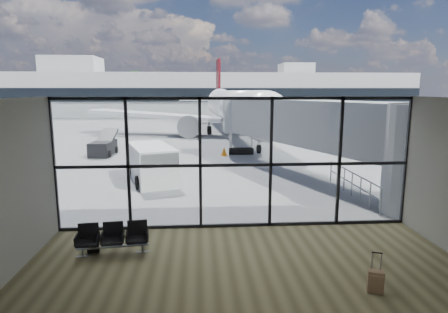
{
  "coord_description": "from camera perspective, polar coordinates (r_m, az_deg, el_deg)",
  "views": [
    {
      "loc": [
        -1.24,
        -12.39,
        4.68
      ],
      "look_at": [
        -0.19,
        3.0,
        1.97
      ],
      "focal_mm": 30.0,
      "sensor_mm": 36.0,
      "label": 1
    }
  ],
  "objects": [
    {
      "name": "tree_3",
      "position": [
        88.24,
        -21.14,
        9.27
      ],
      "size": [
        4.95,
        4.95,
        7.12
      ],
      "color": "#382619",
      "rests_on": "ground"
    },
    {
      "name": "traffic_cone_b",
      "position": [
        27.35,
        0.01,
        0.77
      ],
      "size": [
        0.46,
        0.46,
        0.65
      ],
      "color": "orange",
      "rests_on": "ground"
    },
    {
      "name": "jet_bridge",
      "position": [
        20.5,
        13.6,
        4.31
      ],
      "size": [
        8.0,
        16.5,
        4.33
      ],
      "color": "gray",
      "rests_on": "ground"
    },
    {
      "name": "lounge_shell",
      "position": [
        7.95,
        5.22,
        -4.85
      ],
      "size": [
        12.02,
        8.01,
        4.51
      ],
      "color": "brown",
      "rests_on": "ground"
    },
    {
      "name": "far_terminal",
      "position": [
        74.37,
        -3.42,
        9.58
      ],
      "size": [
        80.0,
        12.2,
        11.0
      ],
      "color": "#ADADA8",
      "rests_on": "ground"
    },
    {
      "name": "traffic_cone_a",
      "position": [
        23.49,
        -10.56,
        -1.0
      ],
      "size": [
        0.42,
        0.42,
        0.6
      ],
      "color": "orange",
      "rests_on": "ground"
    },
    {
      "name": "service_van",
      "position": [
        19.8,
        -10.89,
        -1.02
      ],
      "size": [
        3.12,
        4.71,
        1.89
      ],
      "rotation": [
        0.0,
        0.0,
        0.31
      ],
      "color": "white",
      "rests_on": "ground"
    },
    {
      "name": "ground",
      "position": [
        52.61,
        -2.52,
        4.85
      ],
      "size": [
        220.0,
        220.0,
        0.0
      ],
      "primitive_type": "plane",
      "color": "slate",
      "rests_on": "ground"
    },
    {
      "name": "suitcase",
      "position": [
        9.86,
        22.11,
        -17.24
      ],
      "size": [
        0.41,
        0.34,
        0.97
      ],
      "rotation": [
        0.0,
        0.0,
        -0.35
      ],
      "color": "#86664B",
      "rests_on": "ground"
    },
    {
      "name": "mobile_stairs",
      "position": [
        28.57,
        -28.93,
        0.51
      ],
      "size": [
        2.18,
        3.73,
        2.52
      ],
      "rotation": [
        0.0,
        0.0,
        0.09
      ],
      "color": "yellow",
      "rests_on": "ground"
    },
    {
      "name": "tree_5",
      "position": [
        85.51,
        -13.36,
        10.5
      ],
      "size": [
        6.27,
        6.27,
        9.03
      ],
      "color": "#382619",
      "rests_on": "ground"
    },
    {
      "name": "airliner",
      "position": [
        42.01,
        1.37,
        7.48
      ],
      "size": [
        31.5,
        36.5,
        9.4
      ],
      "rotation": [
        0.0,
        0.0,
        0.05
      ],
      "color": "white",
      "rests_on": "ground"
    },
    {
      "name": "tree_2",
      "position": [
        90.18,
        -24.89,
        9.81
      ],
      "size": [
        6.27,
        6.27,
        9.03
      ],
      "color": "#382619",
      "rests_on": "ground"
    },
    {
      "name": "belt_loader",
      "position": [
        29.04,
        -17.89,
        1.4
      ],
      "size": [
        1.68,
        3.94,
        1.79
      ],
      "rotation": [
        0.0,
        0.0,
        -0.04
      ],
      "color": "black",
      "rests_on": "ground"
    },
    {
      "name": "apron_railing",
      "position": [
        17.75,
        18.93,
        -3.48
      ],
      "size": [
        0.06,
        5.46,
        1.11
      ],
      "color": "gray",
      "rests_on": "ground"
    },
    {
      "name": "tree_1",
      "position": [
        92.46,
        -28.37,
        9.14
      ],
      "size": [
        5.61,
        5.61,
        8.07
      ],
      "color": "#382619",
      "rests_on": "ground"
    },
    {
      "name": "glass_curtain_wall",
      "position": [
        12.69,
        1.79,
        -1.09
      ],
      "size": [
        12.1,
        0.12,
        4.5
      ],
      "color": "white",
      "rests_on": "ground"
    },
    {
      "name": "seating_row",
      "position": [
        11.58,
        -16.55,
        -11.61
      ],
      "size": [
        2.03,
        0.78,
        0.9
      ],
      "rotation": [
        0.0,
        0.0,
        0.11
      ],
      "color": "gray",
      "rests_on": "ground"
    },
    {
      "name": "tree_4",
      "position": [
        86.68,
        -17.32,
        9.9
      ],
      "size": [
        5.61,
        5.61,
        8.07
      ],
      "color": "#382619",
      "rests_on": "ground"
    },
    {
      "name": "backpack",
      "position": [
        11.89,
        -19.33,
        -12.51
      ],
      "size": [
        0.38,
        0.38,
        0.51
      ],
      "rotation": [
        0.0,
        0.0,
        0.27
      ],
      "color": "black",
      "rests_on": "ground"
    }
  ]
}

